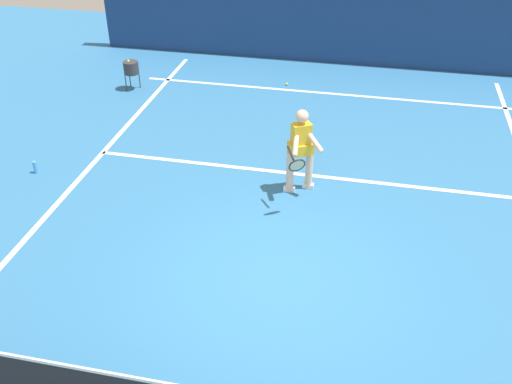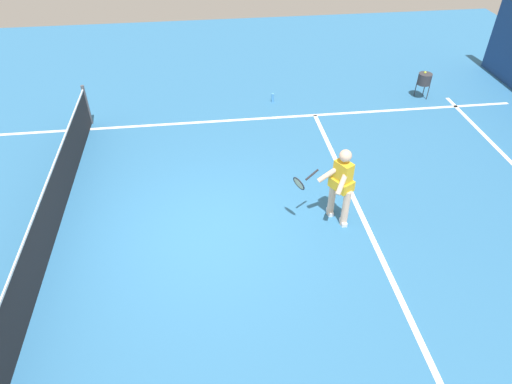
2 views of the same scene
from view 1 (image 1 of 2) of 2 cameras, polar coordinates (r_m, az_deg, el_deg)
The scene contains 9 objects.
ground_plane at distance 8.38m, azimuth 2.09°, elevation -8.74°, with size 24.27×24.27×0.00m, color teal.
court_back_wall at distance 15.88m, azimuth 8.29°, elevation 16.34°, with size 13.13×0.24×2.17m, color navy.
baseline_marking at distance 14.18m, azimuth 7.13°, elevation 9.68°, with size 9.13×0.10×0.01m, color white.
service_line_marking at distance 10.75m, azimuth 4.94°, elevation 1.71°, with size 8.13×0.10×0.01m, color white.
sideline_right_marking at distance 9.74m, azimuth -22.22°, elevation -4.73°, with size 0.10×16.67×0.01m, color white.
tennis_player at distance 9.87m, azimuth 4.46°, elevation 4.33°, with size 0.68×1.14×1.55m.
tennis_ball_near at distance 14.55m, azimuth 3.07°, elevation 10.64°, with size 0.07×0.07×0.07m, color #D1E533.
ball_hopper at distance 14.43m, azimuth -12.28°, elevation 11.94°, with size 0.36×0.36×0.74m.
water_bottle at distance 11.49m, azimuth -21.03°, elevation 2.31°, with size 0.07×0.07×0.24m, color #4C9EE5.
Camera 1 is at (-1.01, 6.16, 5.59)m, focal length 40.37 mm.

